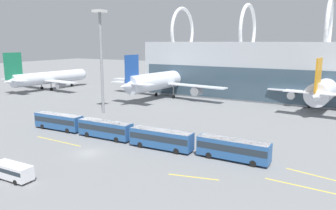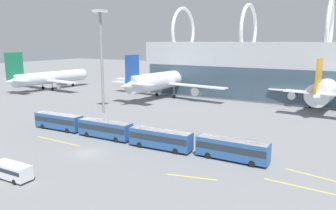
{
  "view_description": "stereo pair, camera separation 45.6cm",
  "coord_description": "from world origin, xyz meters",
  "px_view_note": "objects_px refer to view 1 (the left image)",
  "views": [
    {
      "loc": [
        36.39,
        -38.22,
        18.04
      ],
      "look_at": [
        1.24,
        24.36,
        4.0
      ],
      "focal_mm": 35.0,
      "sensor_mm": 36.0,
      "label": 1
    },
    {
      "loc": [
        36.79,
        -37.99,
        18.04
      ],
      "look_at": [
        1.24,
        24.36,
        4.0
      ],
      "focal_mm": 35.0,
      "sensor_mm": 36.0,
      "label": 2
    }
  ],
  "objects_px": {
    "shuttle_bus_2": "(161,138)",
    "floodlight_mast": "(101,49)",
    "shuttle_bus_3": "(233,148)",
    "service_van_foreground": "(13,171)",
    "shuttle_bus_1": "(105,128)",
    "airliner_parked_remote": "(326,89)",
    "airliner_at_gate_near": "(47,78)",
    "airliner_at_gate_far": "(166,80)",
    "shuttle_bus_0": "(59,121)"
  },
  "relations": [
    {
      "from": "shuttle_bus_0",
      "to": "shuttle_bus_3",
      "type": "distance_m",
      "value": 37.06
    },
    {
      "from": "airliner_at_gate_far",
      "to": "shuttle_bus_1",
      "type": "xyz_separation_m",
      "value": [
        12.99,
        -46.24,
        -3.67
      ]
    },
    {
      "from": "airliner_at_gate_far",
      "to": "airliner_parked_remote",
      "type": "xyz_separation_m",
      "value": [
        46.95,
        4.41,
        -0.17
      ]
    },
    {
      "from": "shuttle_bus_0",
      "to": "shuttle_bus_3",
      "type": "relative_size",
      "value": 1.0
    },
    {
      "from": "airliner_at_gate_near",
      "to": "floodlight_mast",
      "type": "bearing_deg",
      "value": -109.66
    },
    {
      "from": "shuttle_bus_2",
      "to": "floodlight_mast",
      "type": "height_order",
      "value": "floodlight_mast"
    },
    {
      "from": "airliner_at_gate_near",
      "to": "shuttle_bus_3",
      "type": "height_order",
      "value": "airliner_at_gate_near"
    },
    {
      "from": "airliner_at_gate_far",
      "to": "shuttle_bus_2",
      "type": "height_order",
      "value": "airliner_at_gate_far"
    },
    {
      "from": "shuttle_bus_3",
      "to": "service_van_foreground",
      "type": "height_order",
      "value": "shuttle_bus_3"
    },
    {
      "from": "airliner_at_gate_far",
      "to": "shuttle_bus_2",
      "type": "bearing_deg",
      "value": -144.51
    },
    {
      "from": "shuttle_bus_0",
      "to": "shuttle_bus_2",
      "type": "xyz_separation_m",
      "value": [
        24.7,
        -0.23,
        0.0
      ]
    },
    {
      "from": "shuttle_bus_2",
      "to": "shuttle_bus_3",
      "type": "bearing_deg",
      "value": 2.16
    },
    {
      "from": "service_van_foreground",
      "to": "floodlight_mast",
      "type": "height_order",
      "value": "floodlight_mast"
    },
    {
      "from": "airliner_at_gate_far",
      "to": "shuttle_bus_3",
      "type": "bearing_deg",
      "value": -133.62
    },
    {
      "from": "shuttle_bus_1",
      "to": "airliner_at_gate_far",
      "type": "bearing_deg",
      "value": 105.17
    },
    {
      "from": "airliner_parked_remote",
      "to": "service_van_foreground",
      "type": "distance_m",
      "value": 78.42
    },
    {
      "from": "service_van_foreground",
      "to": "shuttle_bus_3",
      "type": "bearing_deg",
      "value": 41.94
    },
    {
      "from": "airliner_at_gate_near",
      "to": "shuttle_bus_1",
      "type": "distance_m",
      "value": 71.01
    },
    {
      "from": "airliner_at_gate_near",
      "to": "airliner_at_gate_far",
      "type": "relative_size",
      "value": 0.8
    },
    {
      "from": "airliner_parked_remote",
      "to": "service_van_foreground",
      "type": "height_order",
      "value": "airliner_parked_remote"
    },
    {
      "from": "shuttle_bus_0",
      "to": "shuttle_bus_3",
      "type": "bearing_deg",
      "value": -1.02
    },
    {
      "from": "airliner_parked_remote",
      "to": "shuttle_bus_1",
      "type": "distance_m",
      "value": 61.08
    },
    {
      "from": "shuttle_bus_1",
      "to": "shuttle_bus_3",
      "type": "xyz_separation_m",
      "value": [
        24.7,
        0.5,
        0.0
      ]
    },
    {
      "from": "shuttle_bus_0",
      "to": "airliner_at_gate_far",
      "type": "bearing_deg",
      "value": 88.99
    },
    {
      "from": "shuttle_bus_1",
      "to": "shuttle_bus_2",
      "type": "height_order",
      "value": "same"
    },
    {
      "from": "shuttle_bus_2",
      "to": "service_van_foreground",
      "type": "relative_size",
      "value": 1.88
    },
    {
      "from": "airliner_at_gate_far",
      "to": "shuttle_bus_3",
      "type": "height_order",
      "value": "airliner_at_gate_far"
    },
    {
      "from": "shuttle_bus_3",
      "to": "service_van_foreground",
      "type": "bearing_deg",
      "value": -136.54
    },
    {
      "from": "shuttle_bus_2",
      "to": "service_van_foreground",
      "type": "bearing_deg",
      "value": -118.76
    },
    {
      "from": "airliner_at_gate_near",
      "to": "floodlight_mast",
      "type": "relative_size",
      "value": 1.38
    },
    {
      "from": "shuttle_bus_1",
      "to": "floodlight_mast",
      "type": "xyz_separation_m",
      "value": [
        -14.84,
        16.9,
        14.12
      ]
    },
    {
      "from": "shuttle_bus_1",
      "to": "shuttle_bus_3",
      "type": "relative_size",
      "value": 1.0
    },
    {
      "from": "shuttle_bus_0",
      "to": "floodlight_mast",
      "type": "xyz_separation_m",
      "value": [
        -2.49,
        16.9,
        14.12
      ]
    },
    {
      "from": "shuttle_bus_2",
      "to": "floodlight_mast",
      "type": "xyz_separation_m",
      "value": [
        -27.19,
        17.13,
        14.12
      ]
    },
    {
      "from": "airliner_parked_remote",
      "to": "floodlight_mast",
      "type": "height_order",
      "value": "floodlight_mast"
    },
    {
      "from": "shuttle_bus_0",
      "to": "shuttle_bus_1",
      "type": "distance_m",
      "value": 12.35
    },
    {
      "from": "airliner_at_gate_near",
      "to": "airliner_parked_remote",
      "type": "height_order",
      "value": "airliner_at_gate_near"
    },
    {
      "from": "airliner_at_gate_far",
      "to": "floodlight_mast",
      "type": "height_order",
      "value": "floodlight_mast"
    },
    {
      "from": "shuttle_bus_2",
      "to": "shuttle_bus_3",
      "type": "relative_size",
      "value": 1.0
    },
    {
      "from": "airliner_at_gate_near",
      "to": "floodlight_mast",
      "type": "distance_m",
      "value": 51.07
    },
    {
      "from": "floodlight_mast",
      "to": "shuttle_bus_2",
      "type": "bearing_deg",
      "value": -32.21
    },
    {
      "from": "airliner_at_gate_near",
      "to": "shuttle_bus_1",
      "type": "height_order",
      "value": "airliner_at_gate_near"
    },
    {
      "from": "airliner_parked_remote",
      "to": "shuttle_bus_3",
      "type": "bearing_deg",
      "value": 174.94
    },
    {
      "from": "airliner_at_gate_near",
      "to": "floodlight_mast",
      "type": "height_order",
      "value": "floodlight_mast"
    },
    {
      "from": "airliner_parked_remote",
      "to": "service_van_foreground",
      "type": "relative_size",
      "value": 5.76
    },
    {
      "from": "airliner_at_gate_near",
      "to": "service_van_foreground",
      "type": "height_order",
      "value": "airliner_at_gate_near"
    },
    {
      "from": "airliner_at_gate_near",
      "to": "shuttle_bus_0",
      "type": "relative_size",
      "value": 3.11
    },
    {
      "from": "shuttle_bus_3",
      "to": "airliner_at_gate_near",
      "type": "bearing_deg",
      "value": 156.77
    },
    {
      "from": "shuttle_bus_0",
      "to": "shuttle_bus_1",
      "type": "relative_size",
      "value": 1.0
    },
    {
      "from": "shuttle_bus_1",
      "to": "floodlight_mast",
      "type": "height_order",
      "value": "floodlight_mast"
    }
  ]
}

